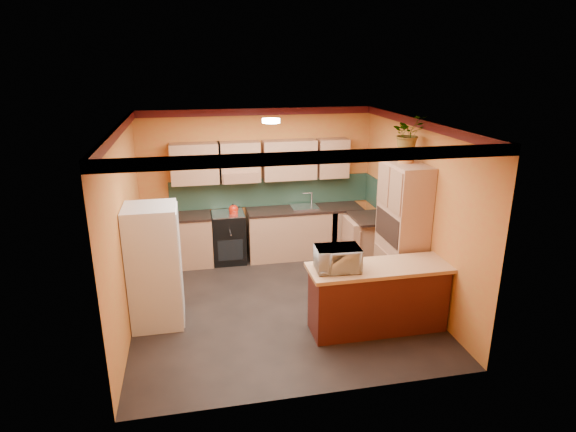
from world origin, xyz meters
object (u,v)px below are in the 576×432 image
at_px(base_cabinets_back, 263,236).
at_px(stove, 229,237).
at_px(pantry, 402,232).
at_px(microwave, 337,259).
at_px(fridge, 154,266).
at_px(breakfast_bar, 378,299).

height_order(base_cabinets_back, stove, stove).
bearing_deg(pantry, microwave, -146.25).
distance_m(stove, fridge, 2.31).
relative_size(stove, pantry, 0.43).
relative_size(breakfast_bar, microwave, 3.20).
bearing_deg(stove, base_cabinets_back, 0.00).
distance_m(base_cabinets_back, pantry, 2.69).
bearing_deg(stove, fridge, -120.46).
bearing_deg(pantry, stove, 142.32).
height_order(stove, fridge, fridge).
bearing_deg(stove, pantry, -37.68).
relative_size(fridge, pantry, 0.81).
bearing_deg(base_cabinets_back, fridge, -132.19).
height_order(stove, breakfast_bar, stove).
distance_m(fridge, pantry, 3.61).
bearing_deg(pantry, fridge, -178.80).
height_order(stove, microwave, microwave).
xyz_separation_m(base_cabinets_back, pantry, (1.82, -1.89, 0.61)).
height_order(base_cabinets_back, fridge, fridge).
height_order(base_cabinets_back, breakfast_bar, same).
distance_m(base_cabinets_back, fridge, 2.68).
height_order(pantry, breakfast_bar, pantry).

